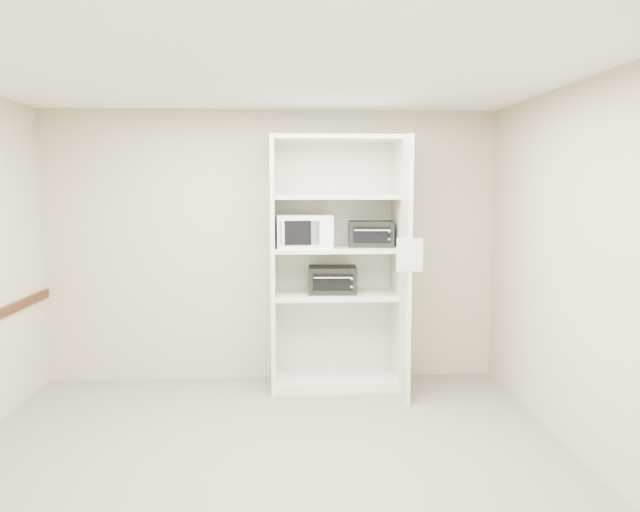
{
  "coord_description": "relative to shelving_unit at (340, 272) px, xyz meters",
  "views": [
    {
      "loc": [
        0.15,
        -4.25,
        1.94
      ],
      "look_at": [
        0.45,
        1.36,
        1.32
      ],
      "focal_mm": 35.0,
      "sensor_mm": 36.0,
      "label": 1
    }
  ],
  "objects": [
    {
      "name": "wall_front",
      "position": [
        -0.67,
        -3.7,
        0.22
      ],
      "size": [
        4.5,
        0.02,
        2.7
      ],
      "primitive_type": "cube",
      "color": "tan",
      "rests_on": "ground"
    },
    {
      "name": "toaster_oven_upper",
      "position": [
        0.3,
        0.04,
        0.36
      ],
      "size": [
        0.45,
        0.35,
        0.25
      ],
      "primitive_type": "cube",
      "rotation": [
        0.0,
        0.0,
        -0.08
      ],
      "color": "black",
      "rests_on": "shelving_unit"
    },
    {
      "name": "floor",
      "position": [
        -0.67,
        -1.7,
        -1.13
      ],
      "size": [
        4.5,
        4.0,
        0.01
      ],
      "primitive_type": "cube",
      "color": "#6D685C",
      "rests_on": "ground"
    },
    {
      "name": "wall_back",
      "position": [
        -0.67,
        0.3,
        0.22
      ],
      "size": [
        4.5,
        0.02,
        2.7
      ],
      "primitive_type": "cube",
      "color": "tan",
      "rests_on": "ground"
    },
    {
      "name": "microwave",
      "position": [
        -0.35,
        -0.04,
        0.39
      ],
      "size": [
        0.53,
        0.41,
        0.31
      ],
      "primitive_type": "cube",
      "rotation": [
        0.0,
        0.0,
        0.03
      ],
      "color": "white",
      "rests_on": "shelving_unit"
    },
    {
      "name": "toaster_oven_lower",
      "position": [
        -0.08,
        0.02,
        -0.08
      ],
      "size": [
        0.47,
        0.37,
        0.26
      ],
      "primitive_type": "cube",
      "rotation": [
        0.0,
        0.0,
        -0.04
      ],
      "color": "black",
      "rests_on": "shelving_unit"
    },
    {
      "name": "paper_sign",
      "position": [
        0.55,
        -0.63,
        0.23
      ],
      "size": [
        0.22,
        0.02,
        0.28
      ],
      "primitive_type": "cube",
      "rotation": [
        0.0,
        0.0,
        -0.07
      ],
      "color": "white",
      "rests_on": "shelving_unit"
    },
    {
      "name": "wall_right",
      "position": [
        1.58,
        -1.7,
        0.22
      ],
      "size": [
        0.02,
        4.0,
        2.7
      ],
      "primitive_type": "cube",
      "color": "tan",
      "rests_on": "ground"
    },
    {
      "name": "shelving_unit",
      "position": [
        0.0,
        0.0,
        0.0
      ],
      "size": [
        1.24,
        0.92,
        2.42
      ],
      "color": "silver",
      "rests_on": "floor"
    },
    {
      "name": "ceiling",
      "position": [
        -0.67,
        -1.7,
        1.57
      ],
      "size": [
        4.5,
        4.0,
        0.01
      ],
      "primitive_type": "cube",
      "color": "white"
    }
  ]
}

